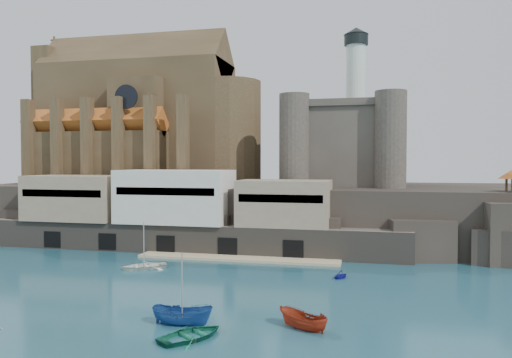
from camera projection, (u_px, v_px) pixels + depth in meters
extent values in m
plane|color=#194655|center=(178.00, 289.00, 56.13)|extent=(300.00, 300.00, 0.00)
cube|color=black|center=(258.00, 211.00, 94.87)|extent=(100.00, 34.00, 10.00)
cube|color=black|center=(27.00, 226.00, 87.58)|extent=(9.00, 5.00, 6.00)
cube|color=black|center=(109.00, 229.00, 83.92)|extent=(9.00, 5.00, 6.00)
cube|color=black|center=(205.00, 232.00, 80.03)|extent=(9.00, 5.00, 6.00)
cube|color=black|center=(310.00, 236.00, 76.14)|extent=(9.00, 5.00, 6.00)
cube|color=black|center=(420.00, 240.00, 72.48)|extent=(9.00, 5.00, 6.00)
cube|color=#5F574C|center=(185.00, 237.00, 79.77)|extent=(70.00, 6.00, 4.50)
cube|color=tan|center=(238.00, 258.00, 73.18)|extent=(30.00, 4.00, 0.40)
cube|color=black|center=(53.00, 239.00, 82.00)|extent=(3.00, 0.40, 2.60)
cube|color=black|center=(108.00, 241.00, 79.71)|extent=(3.00, 0.40, 2.60)
cube|color=black|center=(166.00, 244.00, 77.43)|extent=(3.00, 0.40, 2.60)
cube|color=black|center=(228.00, 246.00, 75.14)|extent=(3.00, 0.40, 2.60)
cube|color=black|center=(293.00, 249.00, 72.85)|extent=(3.00, 0.40, 2.60)
cube|color=gray|center=(77.00, 197.00, 85.11)|extent=(16.00, 9.00, 7.50)
cube|color=silver|center=(175.00, 196.00, 80.97)|extent=(18.00, 9.00, 8.50)
cube|color=gray|center=(285.00, 203.00, 76.88)|extent=(14.00, 8.00, 7.00)
cube|color=#453520|center=(137.00, 124.00, 102.17)|extent=(38.00, 14.00, 24.00)
cube|color=#453520|center=(136.00, 66.00, 101.75)|extent=(38.00, 13.01, 13.01)
cylinder|color=#453520|center=(226.00, 133.00, 97.89)|extent=(14.00, 14.00, 20.00)
cube|color=#453520|center=(155.00, 134.00, 101.32)|extent=(10.00, 20.00, 20.00)
cube|color=#453520|center=(95.00, 158.00, 94.08)|extent=(28.00, 5.00, 10.00)
cube|color=#453520|center=(140.00, 159.00, 112.57)|extent=(28.00, 5.00, 10.00)
cube|color=#AE551D|center=(94.00, 123.00, 93.85)|extent=(28.00, 5.66, 5.66)
cube|color=#AE551D|center=(140.00, 130.00, 112.34)|extent=(28.00, 5.66, 5.66)
cube|color=#453520|center=(55.00, 117.00, 106.44)|extent=(4.00, 10.00, 28.00)
cylinder|color=black|center=(126.00, 97.00, 89.39)|extent=(4.40, 0.30, 4.40)
cube|color=#453520|center=(28.00, 142.00, 93.81)|extent=(1.60, 2.20, 16.00)
cube|color=#453520|center=(57.00, 142.00, 92.39)|extent=(1.60, 2.20, 16.00)
cube|color=#453520|center=(87.00, 142.00, 90.97)|extent=(1.60, 2.20, 16.00)
cube|color=#453520|center=(118.00, 141.00, 89.55)|extent=(1.60, 2.20, 16.00)
cube|color=#453520|center=(150.00, 141.00, 88.13)|extent=(1.60, 2.20, 16.00)
cube|color=#453520|center=(183.00, 141.00, 86.71)|extent=(1.60, 2.20, 16.00)
cube|color=#423C34|center=(344.00, 147.00, 91.76)|extent=(16.00, 16.00, 14.00)
cube|color=#423C34|center=(344.00, 107.00, 91.50)|extent=(17.00, 17.00, 1.20)
cylinder|color=#423C34|center=(294.00, 141.00, 85.77)|extent=(5.20, 5.20, 16.00)
cylinder|color=#423C34|center=(390.00, 140.00, 82.11)|extent=(5.20, 5.20, 16.00)
cylinder|color=#423C34|center=(306.00, 144.00, 101.34)|extent=(5.20, 5.20, 16.00)
cylinder|color=#423C34|center=(388.00, 143.00, 97.68)|extent=(5.20, 5.20, 16.00)
cylinder|color=silver|center=(356.00, 78.00, 92.80)|extent=(3.60, 3.60, 12.00)
cylinder|color=black|center=(356.00, 40.00, 92.55)|extent=(4.40, 4.40, 2.00)
cone|color=black|center=(356.00, 31.00, 92.50)|extent=(4.60, 4.60, 1.40)
cube|color=black|center=(495.00, 246.00, 69.72)|extent=(6.00, 5.00, 5.00)
cylinder|color=#453520|center=(512.00, 190.00, 70.26)|extent=(0.36, 0.36, 3.20)
cylinder|color=#453520|center=(506.00, 189.00, 73.38)|extent=(0.36, 0.36, 3.20)
imported|color=#1F4A8C|center=(182.00, 325.00, 43.89)|extent=(2.23, 2.17, 5.61)
imported|color=#156A4C|center=(192.00, 338.00, 40.55)|extent=(4.10, 3.37, 5.82)
imported|color=#9E3017|center=(302.00, 329.00, 42.82)|extent=(2.56, 2.54, 4.94)
imported|color=white|center=(144.00, 268.00, 67.07)|extent=(3.60, 4.25, 6.09)
imported|color=#1A1897|center=(340.00, 278.00, 61.46)|extent=(2.62, 2.34, 2.59)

